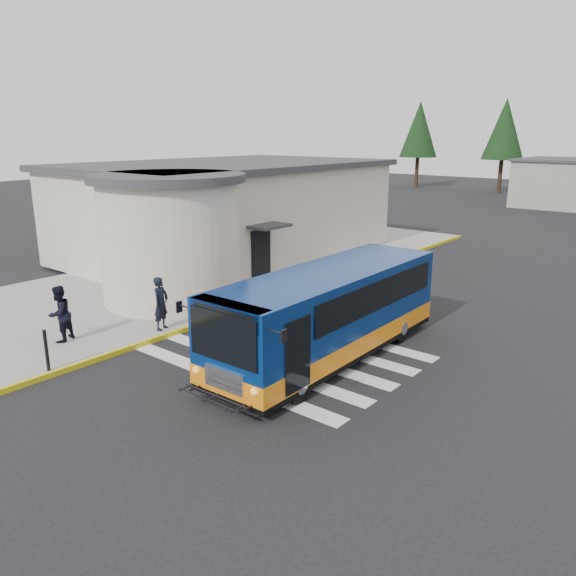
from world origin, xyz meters
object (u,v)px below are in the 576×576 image
Objects in this scene: pedestrian_a at (161,303)px; pedestrian_b at (59,314)px; bollard at (46,350)px; transit_bus at (328,317)px.

pedestrian_b reaches higher than pedestrian_a.
bollard is at bearing 165.77° from pedestrian_a.
pedestrian_b is (-1.53, -2.68, 0.00)m from pedestrian_a.
pedestrian_a is 3.09m from pedestrian_b.
transit_bus is 5.29× the size of pedestrian_b.
pedestrian_b is at bearing -148.08° from transit_bus.
transit_bus is at bearing -89.78° from pedestrian_a.
pedestrian_a is at bearing 94.18° from bollard.
transit_bus is 5.30× the size of pedestrian_a.
pedestrian_b is 1.50× the size of bollard.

